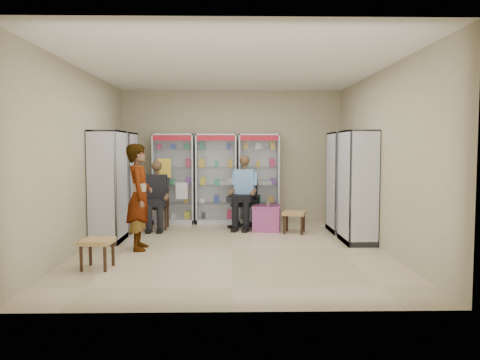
{
  "coord_description": "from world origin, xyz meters",
  "views": [
    {
      "loc": [
        -0.02,
        -7.73,
        1.7
      ],
      "look_at": [
        0.14,
        0.7,
        1.11
      ],
      "focal_mm": 35.0,
      "sensor_mm": 36.0,
      "label": 1
    }
  ],
  "objects_px": {
    "cabinet_left_near": "(108,186)",
    "cabinet_right_far": "(343,182)",
    "office_chair": "(245,201)",
    "standing_man": "(139,197)",
    "woven_stool_a": "(294,222)",
    "seated_shopkeeper": "(245,194)",
    "cabinet_back_right": "(259,179)",
    "cabinet_right_near": "(357,187)",
    "wooden_chair": "(158,206)",
    "cabinet_back_mid": "(216,179)",
    "pink_trunk": "(267,218)",
    "cabinet_back_left": "(174,179)",
    "cabinet_left_far": "(123,182)",
    "woven_stool_b": "(97,254)"
  },
  "relations": [
    {
      "from": "cabinet_right_far",
      "to": "cabinet_back_right",
      "type": "bearing_deg",
      "value": 55.27
    },
    {
      "from": "cabinet_right_near",
      "to": "seated_shopkeeper",
      "type": "bearing_deg",
      "value": 51.66
    },
    {
      "from": "cabinet_back_mid",
      "to": "cabinet_left_far",
      "type": "height_order",
      "value": "same"
    },
    {
      "from": "cabinet_right_near",
      "to": "wooden_chair",
      "type": "height_order",
      "value": "cabinet_right_near"
    },
    {
      "from": "cabinet_left_near",
      "to": "cabinet_right_far",
      "type": "bearing_deg",
      "value": 101.41
    },
    {
      "from": "woven_stool_b",
      "to": "cabinet_left_far",
      "type": "bearing_deg",
      "value": 96.3
    },
    {
      "from": "cabinet_left_near",
      "to": "seated_shopkeeper",
      "type": "distance_m",
      "value": 2.86
    },
    {
      "from": "woven_stool_a",
      "to": "standing_man",
      "type": "height_order",
      "value": "standing_man"
    },
    {
      "from": "seated_shopkeeper",
      "to": "woven_stool_a",
      "type": "xyz_separation_m",
      "value": [
        0.96,
        -0.6,
        -0.51
      ]
    },
    {
      "from": "pink_trunk",
      "to": "wooden_chair",
      "type": "bearing_deg",
      "value": 173.07
    },
    {
      "from": "pink_trunk",
      "to": "seated_shopkeeper",
      "type": "bearing_deg",
      "value": 143.58
    },
    {
      "from": "cabinet_left_near",
      "to": "office_chair",
      "type": "relative_size",
      "value": 1.77
    },
    {
      "from": "woven_stool_a",
      "to": "cabinet_back_right",
      "type": "bearing_deg",
      "value": 116.47
    },
    {
      "from": "cabinet_back_right",
      "to": "seated_shopkeeper",
      "type": "xyz_separation_m",
      "value": [
        -0.33,
        -0.68,
        -0.28
      ]
    },
    {
      "from": "cabinet_left_near",
      "to": "office_chair",
      "type": "distance_m",
      "value": 2.9
    },
    {
      "from": "cabinet_left_near",
      "to": "woven_stool_a",
      "type": "bearing_deg",
      "value": 102.24
    },
    {
      "from": "cabinet_left_far",
      "to": "office_chair",
      "type": "distance_m",
      "value": 2.56
    },
    {
      "from": "cabinet_left_far",
      "to": "standing_man",
      "type": "xyz_separation_m",
      "value": [
        0.69,
        -1.79,
        -0.12
      ]
    },
    {
      "from": "cabinet_right_far",
      "to": "cabinet_left_near",
      "type": "xyz_separation_m",
      "value": [
        -4.46,
        -0.9,
        0.0
      ]
    },
    {
      "from": "wooden_chair",
      "to": "seated_shopkeeper",
      "type": "bearing_deg",
      "value": 1.49
    },
    {
      "from": "office_chair",
      "to": "woven_stool_b",
      "type": "distance_m",
      "value": 3.98
    },
    {
      "from": "office_chair",
      "to": "seated_shopkeeper",
      "type": "distance_m",
      "value": 0.16
    },
    {
      "from": "cabinet_right_near",
      "to": "cabinet_left_near",
      "type": "xyz_separation_m",
      "value": [
        -4.46,
        0.2,
        0.0
      ]
    },
    {
      "from": "cabinet_back_mid",
      "to": "standing_man",
      "type": "distance_m",
      "value": 2.97
    },
    {
      "from": "cabinet_back_left",
      "to": "cabinet_left_far",
      "type": "distance_m",
      "value": 1.32
    },
    {
      "from": "woven_stool_b",
      "to": "woven_stool_a",
      "type": "bearing_deg",
      "value": 40.48
    },
    {
      "from": "cabinet_back_right",
      "to": "wooden_chair",
      "type": "height_order",
      "value": "cabinet_back_right"
    },
    {
      "from": "cabinet_back_left",
      "to": "cabinet_back_right",
      "type": "relative_size",
      "value": 1.0
    },
    {
      "from": "cabinet_back_mid",
      "to": "pink_trunk",
      "type": "relative_size",
      "value": 3.71
    },
    {
      "from": "wooden_chair",
      "to": "pink_trunk",
      "type": "bearing_deg",
      "value": -6.93
    },
    {
      "from": "cabinet_right_far",
      "to": "woven_stool_b",
      "type": "xyz_separation_m",
      "value": [
        -4.13,
        -2.82,
        -0.79
      ]
    },
    {
      "from": "cabinet_right_far",
      "to": "woven_stool_b",
      "type": "bearing_deg",
      "value": 124.36
    },
    {
      "from": "cabinet_right_far",
      "to": "cabinet_left_near",
      "type": "height_order",
      "value": "same"
    },
    {
      "from": "cabinet_back_left",
      "to": "standing_man",
      "type": "distance_m",
      "value": 2.73
    },
    {
      "from": "cabinet_back_left",
      "to": "wooden_chair",
      "type": "relative_size",
      "value": 2.13
    },
    {
      "from": "cabinet_left_far",
      "to": "wooden_chair",
      "type": "relative_size",
      "value": 2.13
    },
    {
      "from": "cabinet_back_mid",
      "to": "pink_trunk",
      "type": "xyz_separation_m",
      "value": [
        1.06,
        -1.0,
        -0.74
      ]
    },
    {
      "from": "wooden_chair",
      "to": "cabinet_left_near",
      "type": "bearing_deg",
      "value": -117.61
    },
    {
      "from": "cabinet_left_near",
      "to": "office_chair",
      "type": "bearing_deg",
      "value": 119.17
    },
    {
      "from": "cabinet_back_left",
      "to": "standing_man",
      "type": "height_order",
      "value": "cabinet_back_left"
    },
    {
      "from": "cabinet_back_right",
      "to": "standing_man",
      "type": "distance_m",
      "value": 3.46
    },
    {
      "from": "woven_stool_a",
      "to": "seated_shopkeeper",
      "type": "bearing_deg",
      "value": 148.28
    },
    {
      "from": "wooden_chair",
      "to": "woven_stool_b",
      "type": "distance_m",
      "value": 3.25
    },
    {
      "from": "seated_shopkeeper",
      "to": "standing_man",
      "type": "relative_size",
      "value": 0.82
    },
    {
      "from": "cabinet_back_right",
      "to": "standing_man",
      "type": "xyz_separation_m",
      "value": [
        -2.14,
        -2.72,
        -0.12
      ]
    },
    {
      "from": "cabinet_right_near",
      "to": "seated_shopkeeper",
      "type": "relative_size",
      "value": 1.39
    },
    {
      "from": "cabinet_left_near",
      "to": "seated_shopkeeper",
      "type": "relative_size",
      "value": 1.39
    },
    {
      "from": "cabinet_left_near",
      "to": "standing_man",
      "type": "relative_size",
      "value": 1.14
    },
    {
      "from": "woven_stool_a",
      "to": "standing_man",
      "type": "xyz_separation_m",
      "value": [
        -2.78,
        -1.44,
        0.67
      ]
    },
    {
      "from": "cabinet_left_far",
      "to": "pink_trunk",
      "type": "height_order",
      "value": "cabinet_left_far"
    }
  ]
}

